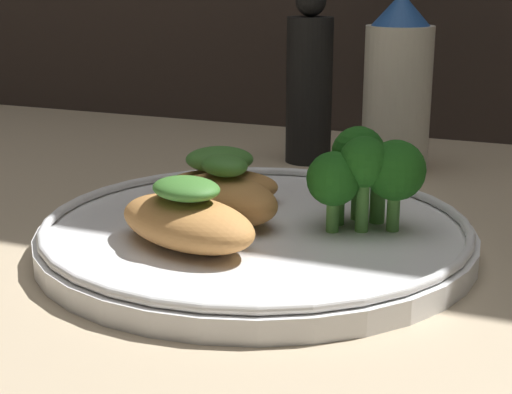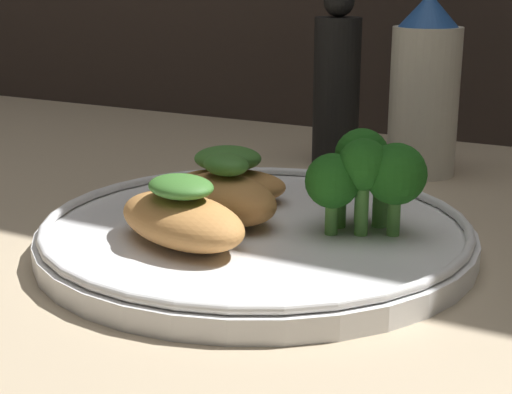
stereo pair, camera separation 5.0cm
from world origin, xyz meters
The scene contains 8 objects.
ground_plane centered at (0.00, 0.00, -0.50)cm, with size 180.00×180.00×1.00cm, color tan.
plate centered at (0.00, 0.00, 0.99)cm, with size 27.89×27.89×2.00cm.
grilled_meat_front centered at (-2.42, -4.88, 3.11)cm, with size 11.23×8.61×4.19cm.
grilled_meat_middle centered at (-2.18, 0.07, 3.18)cm, with size 9.22×7.36×4.55cm.
grilled_meat_back centered at (-4.37, 3.98, 3.04)cm, with size 9.51×7.82×4.04cm.
broccoli_bunch centered at (6.26, 2.56, 5.19)cm, with size 7.07×6.52×6.21cm.
sauce_bottle centered at (3.66, 23.69, 7.38)cm, with size 5.91×5.91×15.43cm.
pepper_grinder centered at (-4.43, 23.69, 7.24)cm, with size 4.21×4.21×15.94cm.
Camera 2 is at (22.49, -42.02, 17.32)cm, focal length 55.00 mm.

